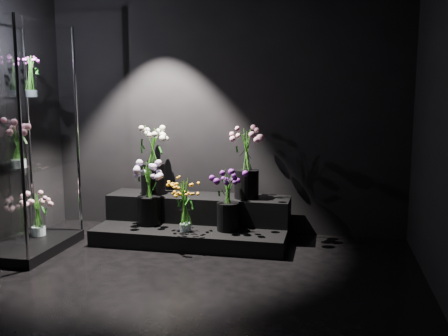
% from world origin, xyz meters
% --- Properties ---
extents(floor, '(4.00, 4.00, 0.00)m').
position_xyz_m(floor, '(0.00, 0.00, 0.00)').
color(floor, black).
rests_on(floor, ground).
extents(wall_back, '(4.00, 0.00, 4.00)m').
position_xyz_m(wall_back, '(0.00, 2.00, 1.40)').
color(wall_back, black).
rests_on(wall_back, floor).
extents(display_riser, '(1.99, 0.88, 0.44)m').
position_xyz_m(display_riser, '(-0.22, 1.60, 0.18)').
color(display_riser, black).
rests_on(display_riser, floor).
extents(display_case, '(0.60, 1.00, 2.20)m').
position_xyz_m(display_case, '(-1.68, 0.81, 1.10)').
color(display_case, black).
rests_on(display_case, floor).
extents(bouquet_orange_bells, '(0.32, 0.32, 0.52)m').
position_xyz_m(bouquet_orange_bells, '(-0.23, 1.26, 0.44)').
color(bouquet_orange_bells, white).
rests_on(bouquet_orange_bells, display_riser).
extents(bouquet_lilac, '(0.48, 0.48, 0.66)m').
position_xyz_m(bouquet_lilac, '(-0.68, 1.44, 0.54)').
color(bouquet_lilac, black).
rests_on(bouquet_lilac, display_riser).
extents(bouquet_purple, '(0.37, 0.37, 0.61)m').
position_xyz_m(bouquet_purple, '(0.18, 1.39, 0.52)').
color(bouquet_purple, black).
rests_on(bouquet_purple, display_riser).
extents(bouquet_cream_roses, '(0.50, 0.50, 0.75)m').
position_xyz_m(bouquet_cream_roses, '(-0.72, 1.69, 0.88)').
color(bouquet_cream_roses, black).
rests_on(bouquet_cream_roses, display_riser).
extents(bouquet_pink_roses, '(0.37, 0.37, 0.74)m').
position_xyz_m(bouquet_pink_roses, '(0.32, 1.71, 0.86)').
color(bouquet_pink_roses, black).
rests_on(bouquet_pink_roses, display_riser).
extents(bouquet_case_pink, '(0.33, 0.33, 0.46)m').
position_xyz_m(bouquet_case_pink, '(-1.66, 0.65, 1.10)').
color(bouquet_case_pink, white).
rests_on(bouquet_case_pink, display_case).
extents(bouquet_case_magenta, '(0.26, 0.26, 0.38)m').
position_xyz_m(bouquet_case_magenta, '(-1.71, 0.99, 1.71)').
color(bouquet_case_magenta, white).
rests_on(bouquet_case_magenta, display_case).
extents(bouquet_case_base_pink, '(0.30, 0.30, 0.43)m').
position_xyz_m(bouquet_case_base_pink, '(-1.72, 1.01, 0.33)').
color(bouquet_case_base_pink, white).
rests_on(bouquet_case_base_pink, display_case).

